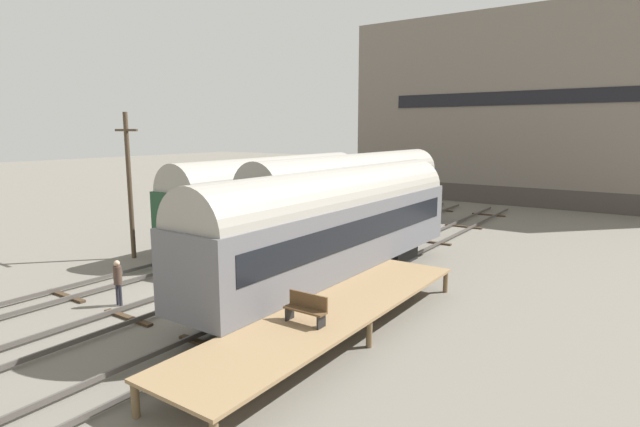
# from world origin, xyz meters

# --- Properties ---
(ground_plane) EXTENTS (200.00, 200.00, 0.00)m
(ground_plane) POSITION_xyz_m (0.00, 0.00, 0.00)
(ground_plane) COLOR #6B665B
(track_left) EXTENTS (2.60, 60.00, 0.26)m
(track_left) POSITION_xyz_m (-4.24, 0.00, 0.14)
(track_left) COLOR #4C4742
(track_left) RESTS_ON ground
(track_middle) EXTENTS (2.60, 60.00, 0.26)m
(track_middle) POSITION_xyz_m (0.00, 0.00, 0.14)
(track_middle) COLOR #4C4742
(track_middle) RESTS_ON ground
(track_right) EXTENTS (2.60, 60.00, 0.26)m
(track_right) POSITION_xyz_m (4.24, 0.00, 0.14)
(track_right) COLOR #4C4742
(track_right) RESTS_ON ground
(train_car_grey) EXTENTS (2.97, 16.61, 5.20)m
(train_car_grey) POSITION_xyz_m (4.24, 4.45, 2.96)
(train_car_grey) COLOR black
(train_car_grey) RESTS_ON ground
(train_car_navy) EXTENTS (3.00, 18.78, 5.37)m
(train_car_navy) POSITION_xyz_m (0.00, 13.11, 3.07)
(train_car_navy) COLOR black
(train_car_navy) RESTS_ON ground
(train_car_green) EXTENTS (3.13, 15.70, 5.18)m
(train_car_green) POSITION_xyz_m (-4.24, 10.33, 2.92)
(train_car_green) COLOR black
(train_car_green) RESTS_ON ground
(station_platform) EXTENTS (2.98, 13.51, 0.99)m
(station_platform) POSITION_xyz_m (7.05, -0.08, 0.92)
(station_platform) COLOR #8C704C
(station_platform) RESTS_ON ground
(bench) EXTENTS (1.40, 0.40, 0.91)m
(bench) POSITION_xyz_m (7.03, -1.58, 1.48)
(bench) COLOR brown
(bench) RESTS_ON station_platform
(person_worker) EXTENTS (0.32, 0.32, 1.81)m
(person_worker) POSITION_xyz_m (-1.54, -2.32, 1.10)
(person_worker) COLOR #282833
(person_worker) RESTS_ON ground
(utility_pole) EXTENTS (1.80, 0.24, 7.71)m
(utility_pole) POSITION_xyz_m (-7.50, 2.52, 4.02)
(utility_pole) COLOR #473828
(utility_pole) RESTS_ON ground
(warehouse_building) EXTENTS (31.56, 12.38, 17.39)m
(warehouse_building) POSITION_xyz_m (4.00, 39.54, 8.70)
(warehouse_building) COLOR #46403A
(warehouse_building) RESTS_ON ground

